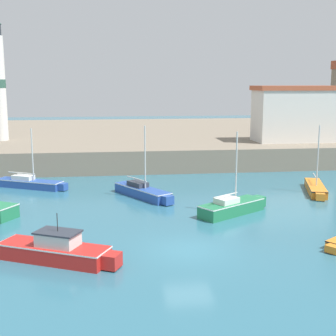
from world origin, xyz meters
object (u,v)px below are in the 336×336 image
Objects in this scene: sailboat_blue_5 at (30,183)px; motorboat_red_6 at (57,250)px; sailboat_orange_4 at (316,188)px; sailboat_green_9 at (233,206)px; sailboat_blue_7 at (143,191)px; harbor_shed_mid_row at (294,113)px.

motorboat_red_6 is (3.96, -16.77, 0.14)m from sailboat_blue_5.
sailboat_orange_4 is 1.08× the size of sailboat_green_9.
sailboat_blue_7 reaches higher than sailboat_blue_5.
sailboat_blue_7 is (5.04, 12.42, -0.09)m from motorboat_red_6.
motorboat_red_6 is 12.77m from sailboat_green_9.
motorboat_red_6 is at bearing -129.96° from harbor_shed_mid_row.
motorboat_red_6 is 1.13× the size of sailboat_green_9.
sailboat_green_9 is 23.67m from harbor_shed_mid_row.
sailboat_blue_7 is (-13.72, 0.05, 0.10)m from sailboat_orange_4.
sailboat_blue_7 is 0.67× the size of harbor_shed_mid_row.
motorboat_red_6 is at bearing -146.62° from sailboat_orange_4.
sailboat_blue_5 is at bearing 103.30° from motorboat_red_6.
sailboat_orange_4 is at bearing 33.38° from motorboat_red_6.
sailboat_blue_5 reaches higher than motorboat_red_6.
sailboat_blue_5 is at bearing 146.45° from sailboat_green_9.
motorboat_red_6 is 35.49m from harbor_shed_mid_row.
sailboat_orange_4 is 23.15m from sailboat_blue_5.
sailboat_orange_4 is 0.96× the size of sailboat_blue_5.
sailboat_orange_4 is 13.72m from sailboat_blue_7.
sailboat_blue_7 reaches higher than sailboat_green_9.
harbor_shed_mid_row reaches higher than motorboat_red_6.
sailboat_blue_5 is 1.13× the size of sailboat_green_9.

